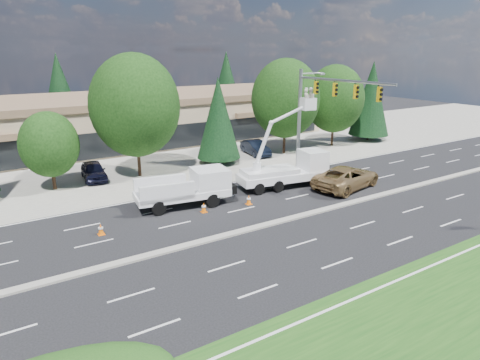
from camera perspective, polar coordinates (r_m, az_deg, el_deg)
ground at (r=27.16m, az=3.86°, el=-6.00°), size 140.00×140.00×0.00m
concrete_apron at (r=44.04m, az=-11.74°, el=2.72°), size 140.00×22.00×0.01m
grass_verge at (r=19.64m, az=28.15°, el=-17.89°), size 140.00×10.00×0.01m
road_median at (r=27.14m, az=3.86°, el=-5.88°), size 120.00×0.55×0.12m
strip_mall at (r=52.79m, az=-15.89°, el=7.89°), size 50.40×15.40×5.50m
tree_front_c at (r=36.08m, az=-24.09°, el=4.34°), size 4.44×4.44×6.16m
tree_front_d at (r=37.30m, az=-13.82°, el=9.60°), size 7.52×7.52×10.43m
tree_front_e at (r=40.81m, az=-2.90°, el=8.25°), size 4.17×4.17×8.22m
tree_front_f at (r=45.10m, az=6.09°, el=10.74°), size 7.09×7.09×9.84m
tree_front_g at (r=49.79m, az=12.50°, el=10.52°), size 6.55×6.55×9.09m
tree_front_h at (r=54.20m, az=17.07°, el=10.35°), size 4.75×4.75×9.35m
tree_back_b at (r=63.21m, az=-22.92°, el=11.06°), size 5.20×5.20×10.25m
tree_back_c at (r=67.16m, az=-10.83°, el=11.49°), size 4.25×4.25×8.39m
tree_back_d at (r=72.40m, az=-1.83°, el=13.00°), size 5.27×5.27×10.38m
signal_mast at (r=37.14m, az=10.19°, el=9.71°), size 2.76×10.16×9.00m
utility_pickup at (r=30.35m, az=-6.80°, el=-1.49°), size 6.83×3.40×2.51m
bucket_truck at (r=34.42m, az=6.73°, el=1.89°), size 7.57×3.42×7.81m
traffic_cone_a at (r=26.94m, az=-18.07°, el=-6.26°), size 0.40×0.40×0.70m
traffic_cone_b at (r=29.14m, az=-4.85°, el=-3.67°), size 0.40×0.40×0.70m
traffic_cone_c at (r=30.50m, az=1.18°, el=-2.65°), size 0.40×0.40×0.70m
traffic_cone_d at (r=35.31m, az=11.41°, el=-0.23°), size 0.40×0.40×0.70m
minivan at (r=35.00m, az=14.05°, el=0.38°), size 6.89×4.23×1.78m
parked_car_west at (r=38.27m, az=-18.93°, el=1.17°), size 2.30×4.66×1.53m
parked_car_east at (r=44.93m, az=2.07°, el=4.33°), size 2.25×4.75×1.50m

